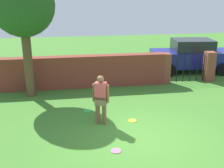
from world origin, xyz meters
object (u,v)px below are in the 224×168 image
car (192,56)px  frisbee_pink (116,151)px  frisbee_yellow (132,121)px  person (101,98)px  frisbee_green (87,111)px  tree (23,6)px

car → frisbee_pink: size_ratio=16.14×
frisbee_pink → frisbee_yellow: 1.92m
person → frisbee_yellow: bearing=-157.2°
person → frisbee_pink: (0.20, -1.71, -0.89)m
car → frisbee_pink: 8.95m
frisbee_pink → frisbee_yellow: same height
frisbee_yellow → frisbee_green: size_ratio=1.00×
tree → frisbee_pink: size_ratio=17.81×
frisbee_yellow → person: bearing=-179.1°
car → frisbee_yellow: car is taller
tree → frisbee_green: size_ratio=17.81×
car → tree: bearing=-156.8°
frisbee_yellow → frisbee_green: 1.75m
tree → frisbee_pink: 6.49m
person → frisbee_yellow: 1.37m
tree → frisbee_green: 4.59m
tree → car: tree is taller
car → frisbee_green: 7.39m
tree → frisbee_pink: tree is taller
person → frisbee_yellow: size_ratio=6.00×
tree → person: tree is taller
frisbee_yellow → frisbee_green: (-1.41, 1.03, 0.00)m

